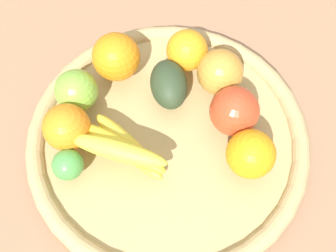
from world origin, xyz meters
TOP-DOWN VIEW (x-y plane):
  - ground_plane at (0.00, 0.00)m, footprint 2.40×2.40m
  - basket at (0.00, 0.00)m, footprint 0.46×0.46m
  - banana_bunch at (0.03, -0.07)m, footprint 0.14×0.15m
  - orange_2 at (0.07, 0.11)m, footprint 0.10×0.10m
  - avocado at (-0.07, 0.01)m, footprint 0.09×0.06m
  - apple_1 at (-0.00, 0.10)m, footprint 0.09×0.09m
  - orange_3 at (-0.13, -0.07)m, footprint 0.11×0.11m
  - orange_1 at (-0.13, 0.05)m, footprint 0.10×0.10m
  - lime_0 at (0.04, -0.16)m, footprint 0.06×0.06m
  - orange_0 at (-0.01, -0.15)m, footprint 0.09×0.09m
  - apple_2 at (-0.08, 0.10)m, footprint 0.11×0.11m
  - apple_0 at (-0.08, -0.14)m, footprint 0.10×0.10m

SIDE VIEW (x-z plane):
  - ground_plane at x=0.00m, z-range 0.00..0.00m
  - basket at x=0.00m, z-range 0.00..0.04m
  - lime_0 at x=0.04m, z-range 0.04..0.09m
  - banana_bunch at x=0.03m, z-range 0.04..0.10m
  - avocado at x=-0.07m, z-range 0.04..0.10m
  - apple_0 at x=-0.08m, z-range 0.04..0.11m
  - orange_1 at x=-0.13m, z-range 0.04..0.11m
  - orange_0 at x=-0.01m, z-range 0.04..0.12m
  - orange_2 at x=0.07m, z-range 0.04..0.12m
  - apple_2 at x=-0.08m, z-range 0.04..0.12m
  - apple_1 at x=0.00m, z-range 0.04..0.12m
  - orange_3 at x=-0.13m, z-range 0.04..0.12m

